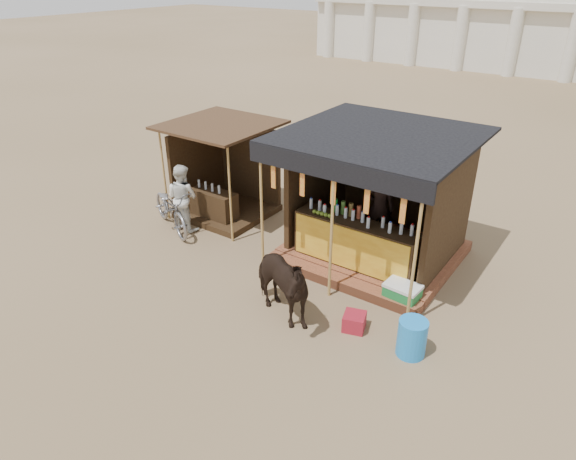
# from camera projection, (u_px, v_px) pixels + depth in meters

# --- Properties ---
(ground) EXTENTS (120.00, 120.00, 0.00)m
(ground) POSITION_uv_depth(u_px,v_px,m) (237.00, 317.00, 9.30)
(ground) COLOR #846B4C
(ground) RESTS_ON ground
(main_stall) EXTENTS (3.60, 3.61, 2.78)m
(main_stall) POSITION_uv_depth(u_px,v_px,m) (375.00, 214.00, 10.76)
(main_stall) COLOR #975031
(main_stall) RESTS_ON ground
(secondary_stall) EXTENTS (2.40, 2.40, 2.38)m
(secondary_stall) POSITION_uv_depth(u_px,v_px,m) (222.00, 181.00, 12.88)
(secondary_stall) COLOR #372714
(secondary_stall) RESTS_ON ground
(cow) EXTENTS (1.84, 1.26, 1.42)m
(cow) POSITION_uv_depth(u_px,v_px,m) (278.00, 284.00, 8.97)
(cow) COLOR black
(cow) RESTS_ON ground
(motorbike) EXTENTS (2.13, 1.47, 1.06)m
(motorbike) POSITION_uv_depth(u_px,v_px,m) (171.00, 209.00, 12.18)
(motorbike) COLOR gray
(motorbike) RESTS_ON ground
(bystander) EXTENTS (0.82, 0.66, 1.62)m
(bystander) POSITION_uv_depth(u_px,v_px,m) (182.00, 197.00, 12.08)
(bystander) COLOR silver
(bystander) RESTS_ON ground
(blue_barrel) EXTENTS (0.61, 0.61, 0.65)m
(blue_barrel) POSITION_uv_depth(u_px,v_px,m) (412.00, 338.00, 8.28)
(blue_barrel) COLOR #1D83DB
(blue_barrel) RESTS_ON ground
(red_crate) EXTENTS (0.47, 0.47, 0.30)m
(red_crate) POSITION_uv_depth(u_px,v_px,m) (354.00, 322.00, 8.94)
(red_crate) COLOR maroon
(red_crate) RESTS_ON ground
(cooler) EXTENTS (0.67, 0.48, 0.46)m
(cooler) POSITION_uv_depth(u_px,v_px,m) (402.00, 295.00, 9.51)
(cooler) COLOR #1A7835
(cooler) RESTS_ON ground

